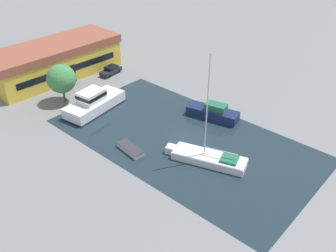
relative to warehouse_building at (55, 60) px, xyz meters
The scene contains 9 objects.
ground_plane 32.21m from the warehouse_building, 91.09° to the right, with size 440.00×440.00×0.00m, color slate.
water_canal 32.21m from the warehouse_building, 91.09° to the right, with size 20.60×37.97×0.01m, color #1E2D38.
warehouse_building is the anchor object (origin of this frame).
quay_tree_near_building 11.33m from the warehouse_building, 117.52° to the right, with size 4.77×4.77×6.60m.
parked_car 10.61m from the warehouse_building, 44.97° to the right, with size 4.83×2.50×1.61m.
sailboat_moored 38.04m from the warehouse_building, 93.71° to the right, with size 5.87×10.97×14.95m.
motor_cruiser 16.61m from the warehouse_building, 103.05° to the right, with size 10.97×5.57×3.63m.
small_dinghy 29.72m from the warehouse_building, 104.94° to the right, with size 2.17×4.55×0.69m.
cabin_boat 32.58m from the warehouse_building, 77.34° to the right, with size 4.33×8.45×2.51m.
Camera 1 is at (-34.47, -27.95, 30.16)m, focal length 40.00 mm.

